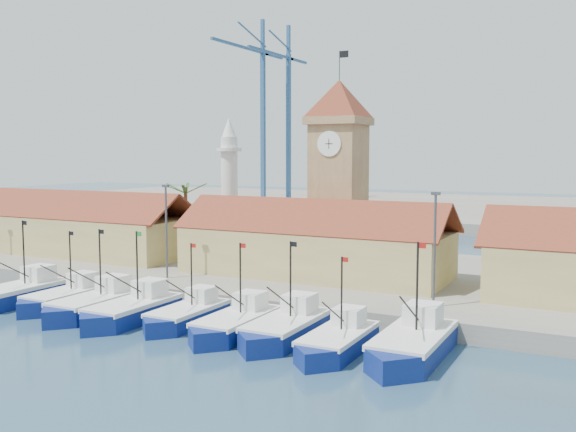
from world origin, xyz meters
The scene contains 20 objects.
ground centered at (0.00, 0.00, 0.00)m, with size 400.00×400.00×0.00m, color navy.
quay centered at (0.00, 24.00, 0.75)m, with size 140.00×32.00×1.50m, color gray.
terminal centered at (0.00, 110.00, 1.00)m, with size 240.00×80.00×2.00m, color gray.
boat_0 centered at (-21.30, 2.20, 0.82)m, with size 3.80×10.42×7.89m.
boat_1 centered at (-16.37, 3.10, 0.73)m, with size 3.40×9.33×7.06m.
boat_2 centered at (-12.05, 2.18, 0.78)m, with size 3.65×10.01×7.57m.
boat_3 centered at (-7.95, 2.07, 0.79)m, with size 3.69×10.10×7.64m.
boat_4 centered at (-3.33, 3.21, 0.70)m, with size 3.27×8.97×6.79m.
boat_5 centered at (1.59, 2.55, 0.75)m, with size 3.48×9.54×7.22m.
boat_6 centered at (5.53, 3.07, 0.78)m, with size 3.64×9.96×7.53m.
boat_7 centered at (10.03, 2.02, 0.71)m, with size 3.31×9.07×6.86m.
boat_8 centered at (14.89, 3.17, 0.84)m, with size 3.90×10.69×8.09m.
hall_left centered at (-32.00, 20.00, 3.99)m, with size 31.20×10.13×7.61m.
hall_center centered at (0.00, 20.00, 3.99)m, with size 27.04×10.13×7.61m.
clock_tower centered at (0.00, 26.00, 11.96)m, with size 5.80×5.80×22.70m.
minaret centered at (-15.00, 28.00, 9.73)m, with size 3.00×3.00×16.30m.
palm_tree centered at (-20.00, 26.00, 6.25)m, with size 5.60×5.03×8.39m.
lamp_posts centered at (0.50, 12.00, 6.48)m, with size 80.70×0.25×9.03m.
crane_blue_far centered at (-52.30, 100.72, 26.50)m, with size 1.00×32.18×44.23m.
crane_blue_near centered at (-48.30, 107.05, 25.87)m, with size 1.00×29.54×43.51m.
Camera 1 is at (26.51, -37.00, 13.37)m, focal length 40.00 mm.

